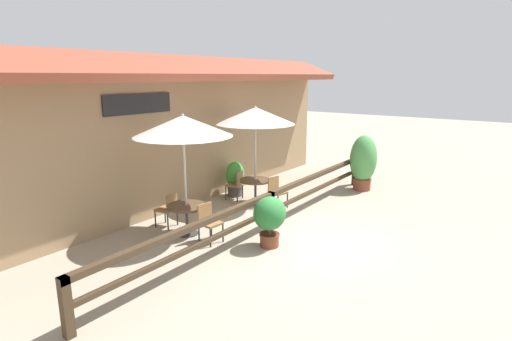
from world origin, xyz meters
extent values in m
plane|color=#9E937F|center=(0.00, 0.00, 0.00)|extent=(60.00, 60.00, 0.00)
cube|color=#997A56|center=(0.00, 4.20, 1.80)|extent=(14.00, 0.40, 3.60)
cube|color=brown|center=(0.00, 3.65, 3.88)|extent=(14.28, 1.48, 0.70)
cube|color=black|center=(-1.42, 3.97, 3.00)|extent=(1.95, 0.04, 0.48)
cube|color=#3D2D1E|center=(0.00, 1.05, 0.89)|extent=(10.40, 0.14, 0.11)
cube|color=#3D2D1E|center=(0.00, 1.05, 0.47)|extent=(10.40, 0.10, 0.09)
cube|color=#3D2D1E|center=(-5.13, 1.05, 0.47)|extent=(0.14, 0.14, 0.95)
cube|color=#3D2D1E|center=(0.00, 1.05, 0.47)|extent=(0.14, 0.14, 0.95)
cube|color=#3D2D1E|center=(5.13, 1.05, 0.47)|extent=(0.14, 0.14, 0.95)
cylinder|color=#B7B2A8|center=(-1.41, 2.48, 1.21)|extent=(0.06, 0.06, 2.41)
cone|color=silver|center=(-1.41, 2.48, 2.58)|extent=(2.23, 2.23, 0.47)
sphere|color=#B2ADA3|center=(-1.41, 2.48, 2.81)|extent=(0.07, 0.07, 0.07)
cylinder|color=#4C3826|center=(-1.41, 2.48, 0.69)|extent=(0.93, 0.93, 0.05)
cylinder|color=#333333|center=(-1.41, 2.48, 0.33)|extent=(0.07, 0.07, 0.67)
cylinder|color=#333333|center=(-1.41, 2.48, 0.01)|extent=(0.51, 0.51, 0.03)
cube|color=olive|center=(-1.43, 1.70, 0.45)|extent=(0.46, 0.46, 0.05)
cube|color=olive|center=(-1.41, 1.89, 0.67)|extent=(0.40, 0.07, 0.40)
cylinder|color=#2D2D2D|center=(-1.63, 1.53, 0.21)|extent=(0.04, 0.04, 0.42)
cylinder|color=#2D2D2D|center=(-1.25, 1.49, 0.21)|extent=(0.04, 0.04, 0.42)
cylinder|color=#2D2D2D|center=(-1.60, 1.91, 0.21)|extent=(0.04, 0.04, 0.42)
cylinder|color=#2D2D2D|center=(-1.22, 1.87, 0.21)|extent=(0.04, 0.04, 0.42)
cube|color=olive|center=(-1.36, 3.26, 0.45)|extent=(0.49, 0.49, 0.05)
cube|color=olive|center=(-1.32, 3.07, 0.67)|extent=(0.40, 0.11, 0.40)
cylinder|color=#2D2D2D|center=(-1.21, 3.48, 0.21)|extent=(0.04, 0.04, 0.42)
cylinder|color=#2D2D2D|center=(-1.58, 3.41, 0.21)|extent=(0.04, 0.04, 0.42)
cylinder|color=#2D2D2D|center=(-1.14, 3.10, 0.21)|extent=(0.04, 0.04, 0.42)
cylinder|color=#2D2D2D|center=(-1.51, 3.03, 0.21)|extent=(0.04, 0.04, 0.42)
cylinder|color=#B7B2A8|center=(1.45, 2.58, 1.21)|extent=(0.06, 0.06, 2.41)
cone|color=silver|center=(1.45, 2.58, 2.58)|extent=(2.23, 2.23, 0.47)
sphere|color=#B2ADA3|center=(1.45, 2.58, 2.81)|extent=(0.07, 0.07, 0.07)
cylinder|color=#4C3826|center=(1.45, 2.58, 0.69)|extent=(0.93, 0.93, 0.05)
cylinder|color=#333333|center=(1.45, 2.58, 0.33)|extent=(0.07, 0.07, 0.67)
cylinder|color=#333333|center=(1.45, 2.58, 0.01)|extent=(0.51, 0.51, 0.03)
cube|color=olive|center=(1.51, 1.82, 0.45)|extent=(0.50, 0.50, 0.05)
cube|color=olive|center=(1.55, 2.01, 0.67)|extent=(0.40, 0.12, 0.40)
cylinder|color=#2D2D2D|center=(1.28, 1.68, 0.21)|extent=(0.04, 0.04, 0.42)
cylinder|color=#2D2D2D|center=(1.65, 1.59, 0.21)|extent=(0.04, 0.04, 0.42)
cylinder|color=#2D2D2D|center=(1.36, 2.05, 0.21)|extent=(0.04, 0.04, 0.42)
cylinder|color=#2D2D2D|center=(1.73, 1.97, 0.21)|extent=(0.04, 0.04, 0.42)
cube|color=olive|center=(1.39, 3.33, 0.45)|extent=(0.51, 0.51, 0.05)
cube|color=olive|center=(1.44, 3.15, 0.67)|extent=(0.40, 0.13, 0.40)
cylinder|color=#2D2D2D|center=(1.53, 3.56, 0.21)|extent=(0.04, 0.04, 0.42)
cylinder|color=#2D2D2D|center=(1.16, 3.47, 0.21)|extent=(0.04, 0.04, 0.42)
cylinder|color=#2D2D2D|center=(1.62, 3.19, 0.21)|extent=(0.04, 0.04, 0.42)
cylinder|color=#2D2D2D|center=(1.25, 3.10, 0.21)|extent=(0.04, 0.04, 0.42)
cylinder|color=brown|center=(4.68, 0.60, 0.19)|extent=(0.56, 0.56, 0.38)
cylinder|color=brown|center=(4.68, 0.60, 0.36)|extent=(0.61, 0.61, 0.04)
ellipsoid|color=#4C934C|center=(4.68, 0.60, 1.04)|extent=(0.94, 0.85, 1.54)
cylinder|color=brown|center=(-0.82, 0.52, 0.15)|extent=(0.42, 0.42, 0.29)
cylinder|color=brown|center=(-0.82, 0.52, 0.27)|extent=(0.45, 0.45, 0.04)
cylinder|color=brown|center=(-0.82, 0.52, 0.40)|extent=(0.07, 0.07, 0.22)
ellipsoid|color=#287033|center=(-0.82, 0.52, 0.76)|extent=(0.76, 0.69, 0.74)
cylinder|color=#564C47|center=(1.71, 3.55, 0.16)|extent=(0.47, 0.47, 0.32)
cylinder|color=#564C47|center=(1.71, 3.55, 0.30)|extent=(0.51, 0.51, 0.04)
ellipsoid|color=#3D8E38|center=(1.71, 3.55, 0.68)|extent=(0.61, 0.55, 0.83)
camera|label=1|loc=(-7.60, -4.09, 3.66)|focal=28.00mm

